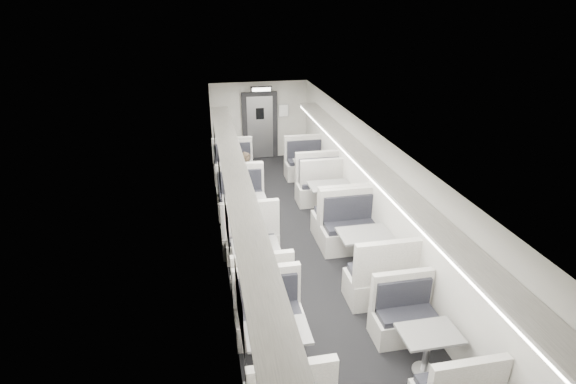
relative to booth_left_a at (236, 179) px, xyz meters
name	(u,v)px	position (x,y,z in m)	size (l,w,h in m)	color
room	(302,199)	(1.00, -3.28, 0.80)	(3.24, 12.24, 2.64)	black
booth_left_a	(236,179)	(0.00, 0.00, 0.00)	(1.11, 2.25, 1.20)	silver
booth_left_b	(245,215)	(0.00, -2.18, 0.01)	(1.13, 2.28, 1.22)	silver
booth_left_c	(256,261)	(0.00, -3.98, -0.04)	(1.01, 2.05, 1.10)	silver
booth_left_d	(278,352)	(0.00, -6.31, -0.03)	(1.03, 2.09, 1.12)	silver
booth_right_a	(312,175)	(2.00, -0.10, 0.00)	(1.10, 2.23, 1.19)	silver
booth_right_b	(330,201)	(2.00, -1.84, 0.02)	(1.17, 2.36, 1.26)	silver
booth_right_c	(364,252)	(2.00, -4.14, 0.02)	(1.16, 2.34, 1.25)	silver
booth_right_d	(427,352)	(2.00, -6.66, -0.05)	(0.96, 1.95, 1.05)	silver
passenger	(248,180)	(0.20, -0.87, 0.29)	(0.51, 0.33, 1.39)	black
window_a	(215,144)	(-0.49, 0.12, 0.95)	(0.02, 1.18, 0.84)	black
window_b	(220,175)	(-0.49, -2.08, 0.95)	(0.02, 1.18, 0.84)	black
window_c	(227,223)	(-0.49, -4.28, 0.95)	(0.02, 1.18, 0.84)	black
window_d	(240,306)	(-0.49, -6.48, 0.95)	(0.02, 1.18, 0.84)	black
luggage_rack_left	(237,175)	(-0.24, -3.58, 1.51)	(0.46, 10.40, 0.09)	silver
luggage_rack_right	(371,165)	(2.24, -3.58, 1.51)	(0.46, 10.40, 0.09)	silver
vestibule_door	(260,126)	(1.00, 2.65, 0.64)	(1.10, 0.13, 2.10)	black
exit_sign	(261,89)	(1.00, 2.16, 1.88)	(0.62, 0.12, 0.16)	black
wall_notice	(284,111)	(1.75, 2.64, 1.10)	(0.32, 0.02, 0.40)	white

